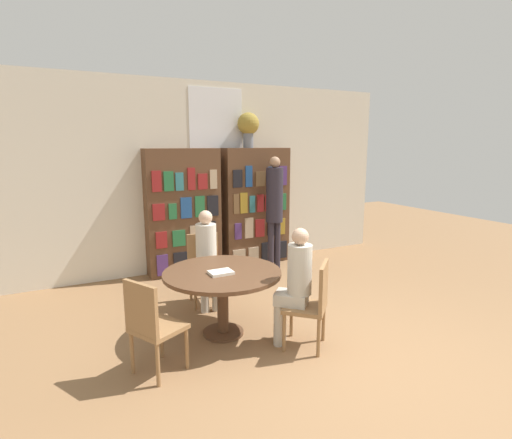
% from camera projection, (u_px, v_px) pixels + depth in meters
% --- Properties ---
extents(ground_plane, '(16.00, 16.00, 0.00)m').
position_uv_depth(ground_plane, '(355.00, 361.00, 3.78)').
color(ground_plane, olive).
extents(wall_back, '(6.40, 0.07, 3.00)m').
position_uv_depth(wall_back, '(216.00, 176.00, 6.57)').
color(wall_back, beige).
rests_on(wall_back, ground_plane).
extents(bookshelf_left, '(1.15, 0.34, 1.96)m').
position_uv_depth(bookshelf_left, '(184.00, 212.00, 6.22)').
color(bookshelf_left, brown).
rests_on(bookshelf_left, ground_plane).
extents(bookshelf_right, '(1.15, 0.34, 1.96)m').
position_uv_depth(bookshelf_right, '(256.00, 207.00, 6.78)').
color(bookshelf_right, brown).
rests_on(bookshelf_right, ground_plane).
extents(flower_vase, '(0.36, 0.36, 0.57)m').
position_uv_depth(flower_vase, '(248.00, 126.00, 6.48)').
color(flower_vase, slate).
rests_on(flower_vase, bookshelf_right).
extents(reading_table, '(1.25, 1.25, 0.71)m').
position_uv_depth(reading_table, '(222.00, 281.00, 4.21)').
color(reading_table, brown).
rests_on(reading_table, ground_plane).
extents(chair_near_camera, '(0.54, 0.54, 0.88)m').
position_uv_depth(chair_near_camera, '(151.00, 323.00, 3.46)').
color(chair_near_camera, olive).
rests_on(chair_near_camera, ground_plane).
extents(chair_left_side, '(0.45, 0.45, 0.88)m').
position_uv_depth(chair_left_side, '(204.00, 265.00, 5.13)').
color(chair_left_side, olive).
rests_on(chair_left_side, ground_plane).
extents(chair_far_side, '(0.57, 0.57, 0.88)m').
position_uv_depth(chair_far_side, '(313.00, 301.00, 3.95)').
color(chair_far_side, olive).
rests_on(chair_far_side, ground_plane).
extents(seated_reader_left, '(0.30, 0.38, 1.23)m').
position_uv_depth(seated_reader_left, '(207.00, 254.00, 4.92)').
color(seated_reader_left, beige).
rests_on(seated_reader_left, ground_plane).
extents(seated_reader_right, '(0.40, 0.40, 1.22)m').
position_uv_depth(seated_reader_right, '(295.00, 281.00, 3.97)').
color(seated_reader_right, beige).
rests_on(seated_reader_right, ground_plane).
extents(librarian_standing, '(0.27, 0.54, 1.83)m').
position_uv_depth(librarian_standing, '(274.00, 202.00, 6.35)').
color(librarian_standing, '#28232D').
rests_on(librarian_standing, ground_plane).
extents(open_book_on_table, '(0.24, 0.18, 0.03)m').
position_uv_depth(open_book_on_table, '(221.00, 272.00, 4.10)').
color(open_book_on_table, silver).
rests_on(open_book_on_table, reading_table).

